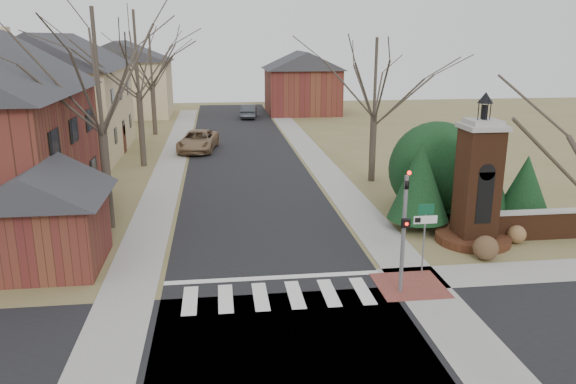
{
  "coord_description": "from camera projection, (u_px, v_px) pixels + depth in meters",
  "views": [
    {
      "loc": [
        -1.89,
        -16.8,
        8.66
      ],
      "look_at": [
        1.01,
        6.0,
        2.26
      ],
      "focal_mm": 35.0,
      "sensor_mm": 36.0,
      "label": 1
    }
  ],
  "objects": [
    {
      "name": "main_street",
      "position": [
        245.0,
        163.0,
        39.63
      ],
      "size": [
        8.0,
        70.0,
        0.01
      ],
      "primitive_type": "cube",
      "color": "black",
      "rests_on": "ground"
    },
    {
      "name": "sidewalk_left",
      "position": [
        170.0,
        165.0,
        39.0
      ],
      "size": [
        2.0,
        60.0,
        0.02
      ],
      "primitive_type": "cube",
      "color": "gray",
      "rests_on": "ground"
    },
    {
      "name": "dry_shrub_right",
      "position": [
        516.0,
        234.0,
        24.21
      ],
      "size": [
        0.8,
        0.8,
        0.8
      ],
      "primitive_type": "sphere",
      "color": "brown",
      "rests_on": "ground"
    },
    {
      "name": "garage_left",
      "position": [
        44.0,
        212.0,
        21.26
      ],
      "size": [
        4.8,
        4.8,
        4.29
      ],
      "color": "brown",
      "rests_on": "ground"
    },
    {
      "name": "evergreen_far",
      "position": [
        526.0,
        184.0,
        26.5
      ],
      "size": [
        2.4,
        2.4,
        3.3
      ],
      "color": "#473D33",
      "rests_on": "ground"
    },
    {
      "name": "pickup_truck",
      "position": [
        198.0,
        141.0,
        43.65
      ],
      "size": [
        3.44,
        6.0,
        1.57
      ],
      "primitive_type": "imported",
      "rotation": [
        0.0,
        0.0,
        -0.15
      ],
      "color": "#8E6F4D",
      "rests_on": "ground"
    },
    {
      "name": "crosswalk_zone",
      "position": [
        278.0,
        296.0,
        19.37
      ],
      "size": [
        8.0,
        2.2,
        0.02
      ],
      "primitive_type": "cube",
      "color": "silver",
      "rests_on": "ground"
    },
    {
      "name": "house_stucco_left",
      "position": [
        58.0,
        93.0,
        41.53
      ],
      "size": [
        9.8,
        12.8,
        9.28
      ],
      "color": "beige",
      "rests_on": "ground"
    },
    {
      "name": "evergreen_near",
      "position": [
        420.0,
        181.0,
        25.55
      ],
      "size": [
        2.8,
        2.8,
        4.1
      ],
      "color": "#473D33",
      "rests_on": "ground"
    },
    {
      "name": "bare_tree_2",
      "position": [
        150.0,
        55.0,
        49.26
      ],
      "size": [
        7.35,
        7.35,
        10.19
      ],
      "color": "#473D33",
      "rests_on": "ground"
    },
    {
      "name": "distant_car",
      "position": [
        249.0,
        111.0,
        61.18
      ],
      "size": [
        2.08,
        4.7,
        1.5
      ],
      "primitive_type": "imported",
      "rotation": [
        0.0,
        0.0,
        3.03
      ],
      "color": "#3A3D42",
      "rests_on": "ground"
    },
    {
      "name": "dry_shrub_left",
      "position": [
        486.0,
        248.0,
        22.39
      ],
      "size": [
        1.0,
        1.0,
        1.0
      ],
      "primitive_type": "sphere",
      "color": "brown",
      "rests_on": "ground"
    },
    {
      "name": "cross_street",
      "position": [
        293.0,
        356.0,
        15.74
      ],
      "size": [
        120.0,
        8.0,
        0.01
      ],
      "primitive_type": "cube",
      "color": "black",
      "rests_on": "ground"
    },
    {
      "name": "brick_garden_wall",
      "position": [
        570.0,
        223.0,
        24.85
      ],
      "size": [
        7.5,
        0.5,
        1.3
      ],
      "color": "#4C2816",
      "rests_on": "ground"
    },
    {
      "name": "brick_gate_monument",
      "position": [
        477.0,
        194.0,
        23.89
      ],
      "size": [
        3.2,
        3.2,
        6.47
      ],
      "color": "#4C2816",
      "rests_on": "ground"
    },
    {
      "name": "sign_post",
      "position": [
        425.0,
        225.0,
        20.66
      ],
      "size": [
        0.9,
        0.07,
        2.75
      ],
      "color": "slate",
      "rests_on": "ground"
    },
    {
      "name": "evergreen_mid",
      "position": [
        477.0,
        166.0,
        27.02
      ],
      "size": [
        3.4,
        3.4,
        4.7
      ],
      "color": "#473D33",
      "rests_on": "ground"
    },
    {
      "name": "house_distant_left",
      "position": [
        123.0,
        77.0,
        61.87
      ],
      "size": [
        10.8,
        8.8,
        8.53
      ],
      "color": "beige",
      "rests_on": "ground"
    },
    {
      "name": "evergreen_mass",
      "position": [
        437.0,
        165.0,
        28.14
      ],
      "size": [
        4.8,
        4.8,
        4.8
      ],
      "primitive_type": "sphere",
      "color": "black",
      "rests_on": "ground"
    },
    {
      "name": "house_distant_right",
      "position": [
        302.0,
        81.0,
        64.46
      ],
      "size": [
        8.8,
        8.8,
        7.3
      ],
      "color": "brown",
      "rests_on": "ground"
    },
    {
      "name": "bare_tree_1",
      "position": [
        136.0,
        46.0,
        36.62
      ],
      "size": [
        8.4,
        8.4,
        11.64
      ],
      "color": "#473D33",
      "rests_on": "ground"
    },
    {
      "name": "ground",
      "position": [
        281.0,
        307.0,
        18.61
      ],
      "size": [
        120.0,
        120.0,
        0.0
      ],
      "primitive_type": "plane",
      "color": "olive",
      "rests_on": "ground"
    },
    {
      "name": "bare_tree_0",
      "position": [
        96.0,
        59.0,
        24.29
      ],
      "size": [
        8.05,
        8.05,
        11.15
      ],
      "color": "#473D33",
      "rests_on": "ground"
    },
    {
      "name": "stop_bar",
      "position": [
        274.0,
        278.0,
        20.8
      ],
      "size": [
        8.0,
        0.35,
        0.02
      ],
      "primitive_type": "cube",
      "color": "silver",
      "rests_on": "ground"
    },
    {
      "name": "bare_tree_3",
      "position": [
        376.0,
        71.0,
        33.01
      ],
      "size": [
        7.0,
        7.0,
        9.7
      ],
      "color": "#473D33",
      "rests_on": "ground"
    },
    {
      "name": "traffic_signal_pole",
      "position": [
        404.0,
        222.0,
        18.98
      ],
      "size": [
        0.28,
        0.41,
        4.5
      ],
      "color": "slate",
      "rests_on": "ground"
    },
    {
      "name": "curb_apron",
      "position": [
        410.0,
        286.0,
        20.14
      ],
      "size": [
        2.4,
        2.4,
        0.02
      ],
      "primitive_type": "cube",
      "color": "brown",
      "rests_on": "ground"
    },
    {
      "name": "sidewalk_right_main",
      "position": [
        318.0,
        161.0,
        40.26
      ],
      "size": [
        2.0,
        60.0,
        0.02
      ],
      "primitive_type": "cube",
      "color": "gray",
      "rests_on": "ground"
    }
  ]
}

